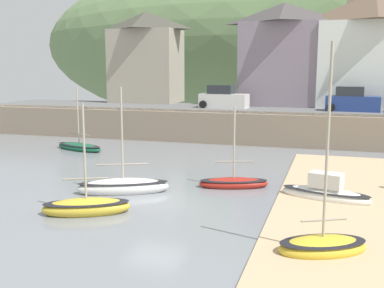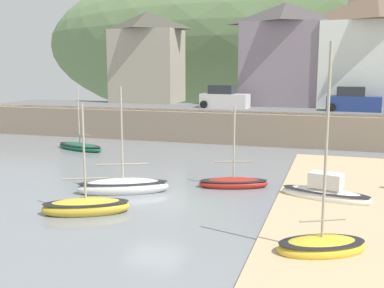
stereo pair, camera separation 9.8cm
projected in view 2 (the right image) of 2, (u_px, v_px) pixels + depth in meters
quay_seawall at (238, 125)px, 36.15m from camera, size 48.00×9.40×2.40m
hillside_backdrop at (291, 44)px, 70.22m from camera, size 80.00×44.00×27.07m
waterfront_building_left at (147, 57)px, 45.70m from camera, size 6.85×4.87×8.87m
waterfront_building_centre at (284, 54)px, 41.71m from camera, size 7.73×5.45×9.17m
waterfront_building_right at (374, 50)px, 39.42m from camera, size 9.23×5.86×9.70m
church_with_spire at (364, 6)px, 42.76m from camera, size 3.00×3.00×17.61m
sailboat_far_left at (325, 193)px, 20.15m from camera, size 4.12×2.14×1.41m
sailboat_white_hull at (322, 246)px, 14.30m from camera, size 3.18×2.51×6.70m
fishing_boat_green at (86, 207)px, 18.40m from camera, size 3.71×2.69×4.59m
rowboat_small_beached at (80, 147)px, 32.83m from camera, size 4.47×2.67×4.66m
motorboat_with_cabin at (233, 183)px, 22.46m from camera, size 3.58×2.17×4.09m
sailboat_blue_trim at (123, 187)px, 21.42m from camera, size 4.38×2.87×5.14m
parked_car_near_slipway at (224, 98)px, 39.41m from camera, size 4.21×1.99×1.95m
parked_car_by_wall at (353, 101)px, 36.32m from camera, size 4.20×1.96×1.95m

